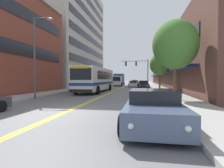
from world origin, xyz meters
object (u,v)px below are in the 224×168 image
at_px(car_white_moving_second, 133,84).
at_px(traffic_signal_mast, 139,67).
at_px(car_silver_parked_left_mid, 102,85).
at_px(street_lamp_left_near, 37,50).
at_px(car_slate_blue_parked_right_foreground, 153,109).
at_px(box_truck, 119,80).
at_px(city_bus, 96,79).
at_px(car_red_parked_right_mid, 143,83).
at_px(car_black_moving_lead, 136,83).
at_px(car_charcoal_parked_right_far, 144,85).
at_px(fire_hydrant, 162,91).
at_px(car_champagne_moving_third, 134,82).
at_px(street_tree_right_near, 175,45).
at_px(street_tree_right_mid, 160,64).

bearing_deg(car_white_moving_second, traffic_signal_mast, 34.25).
relative_size(car_silver_parked_left_mid, street_lamp_left_near, 0.59).
height_order(car_slate_blue_parked_right_foreground, box_truck, box_truck).
bearing_deg(city_bus, car_white_moving_second, 74.00).
bearing_deg(car_red_parked_right_mid, car_slate_blue_parked_right_foreground, -89.77).
bearing_deg(car_black_moving_lead, car_charcoal_parked_right_far, -84.08).
relative_size(city_bus, car_charcoal_parked_right_far, 2.75).
bearing_deg(car_charcoal_parked_right_far, car_silver_parked_left_mid, 166.10).
distance_m(car_charcoal_parked_right_far, car_black_moving_lead, 21.79).
xyz_separation_m(car_slate_blue_parked_right_foreground, box_truck, (-6.48, 37.88, 0.92)).
height_order(traffic_signal_mast, fire_hydrant, traffic_signal_mast).
distance_m(car_black_moving_lead, car_champagne_moving_third, 8.66).
height_order(car_silver_parked_left_mid, street_tree_right_near, street_tree_right_near).
bearing_deg(street_tree_right_mid, fire_hydrant, -93.69).
bearing_deg(car_silver_parked_left_mid, street_tree_right_near, -63.05).
height_order(city_bus, box_truck, city_bus).
xyz_separation_m(car_red_parked_right_mid, car_white_moving_second, (-2.21, -8.22, 0.01)).
distance_m(car_champagne_moving_third, street_lamp_left_near, 49.89).
bearing_deg(city_bus, car_black_moving_lead, 82.30).
bearing_deg(street_tree_right_near, car_red_parked_right_mid, 93.88).
relative_size(city_bus, street_lamp_left_near, 1.70).
height_order(car_silver_parked_left_mid, car_charcoal_parked_right_far, car_charcoal_parked_right_far).
relative_size(car_white_moving_second, box_truck, 0.57).
relative_size(car_champagne_moving_third, fire_hydrant, 5.86).
relative_size(car_silver_parked_left_mid, box_truck, 0.57).
distance_m(car_charcoal_parked_right_far, fire_hydrant, 15.33).
height_order(car_black_moving_lead, street_tree_right_mid, street_tree_right_mid).
bearing_deg(box_truck, fire_hydrant, -73.35).
xyz_separation_m(street_tree_right_near, street_tree_right_mid, (-0.04, 11.40, -0.54)).
xyz_separation_m(car_black_moving_lead, car_champagne_moving_third, (-1.00, 8.60, 0.02)).
distance_m(car_charcoal_parked_right_far, box_truck, 13.11).
relative_size(car_silver_parked_left_mid, car_black_moving_lead, 0.88).
bearing_deg(car_red_parked_right_mid, car_champagne_moving_third, 100.99).
bearing_deg(city_bus, car_silver_parked_left_mid, 99.70).
xyz_separation_m(car_black_moving_lead, street_lamp_left_near, (-7.06, -40.79, 3.63)).
xyz_separation_m(car_silver_parked_left_mid, car_charcoal_parked_right_far, (8.53, -2.11, 0.10)).
relative_size(car_black_moving_lead, fire_hydrant, 6.33).
relative_size(car_slate_blue_parked_right_foreground, street_lamp_left_near, 0.64).
distance_m(car_charcoal_parked_right_far, street_tree_right_near, 19.52).
distance_m(car_silver_parked_left_mid, car_slate_blue_parked_right_foreground, 29.83).
xyz_separation_m(city_bus, traffic_signal_mast, (5.44, 15.79, 2.52)).
bearing_deg(car_charcoal_parked_right_far, car_slate_blue_parked_right_foreground, -89.62).
xyz_separation_m(city_bus, box_truck, (0.20, 21.24, -0.24)).
xyz_separation_m(city_bus, car_black_moving_lead, (4.25, 31.45, -1.17)).
xyz_separation_m(car_slate_blue_parked_right_foreground, car_red_parked_right_mid, (-0.16, 39.88, -0.03)).
bearing_deg(box_truck, street_lamp_left_near, -95.62).
relative_size(city_bus, street_tree_right_mid, 2.34).
bearing_deg(fire_hydrant, car_red_parked_right_mid, 93.33).
distance_m(car_red_parked_right_mid, fire_hydrant, 28.75).
xyz_separation_m(car_charcoal_parked_right_far, car_black_moving_lead, (-2.25, 21.68, -0.04)).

